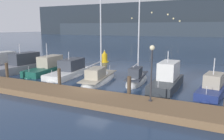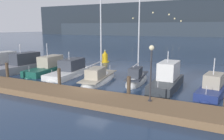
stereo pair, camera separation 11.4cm
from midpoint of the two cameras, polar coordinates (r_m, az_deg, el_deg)
ground_plane at (r=17.72m, az=-4.67°, el=-5.63°), size 400.00×400.00×0.00m
dock at (r=15.91m, az=-8.56°, el=-6.82°), size 39.47×2.80×0.45m
mooring_pile_1 at (r=23.18m, az=-25.87°, el=-0.48°), size 0.28×0.28×1.78m
mooring_pile_2 at (r=18.82m, az=-13.76°, el=-2.21°), size 0.28×0.28×1.73m
mooring_pile_3 at (r=15.77m, az=4.27°, el=-4.61°), size 0.28×0.28×1.66m
motorboat_berth_2 at (r=27.61m, az=-22.79°, el=0.37°), size 3.16×7.50×3.85m
motorboat_berth_3 at (r=26.04m, az=-16.56°, el=0.09°), size 2.64×6.90×3.84m
motorboat_berth_4 at (r=23.89m, az=-11.23°, el=-0.77°), size 2.99×7.23×3.11m
sailboat_berth_5 at (r=21.13m, az=-3.62°, el=-2.42°), size 3.13×7.66×11.46m
sailboat_berth_6 at (r=20.95m, az=6.30°, el=-2.64°), size 2.34×6.03×8.78m
motorboat_berth_7 at (r=19.24m, az=13.93°, el=-3.48°), size 2.25×6.46×3.82m
motorboat_berth_8 at (r=18.39m, az=24.45°, el=-5.19°), size 2.51×5.06×3.40m
channel_buoy at (r=32.39m, az=-2.07°, el=3.23°), size 1.21×1.21×1.87m
dock_lamppost at (r=13.73m, az=10.10°, el=1.63°), size 0.32×0.32×3.56m
hillside_backdrop at (r=145.24m, az=21.13°, el=12.15°), size 240.00×23.00×21.21m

